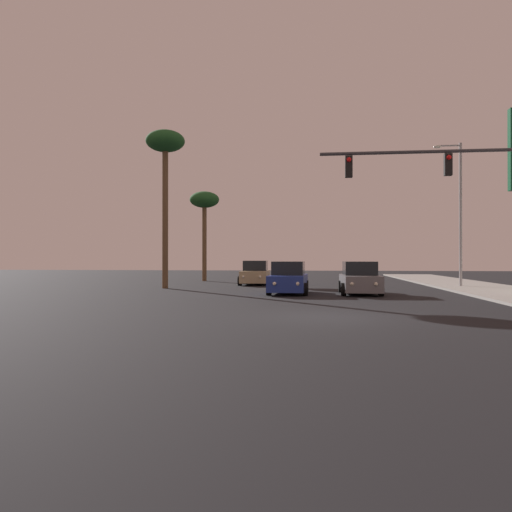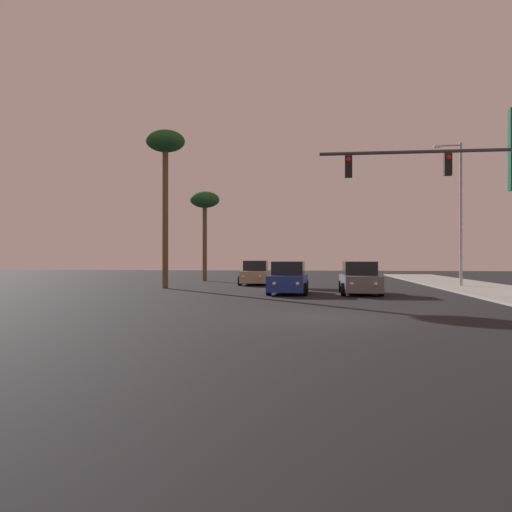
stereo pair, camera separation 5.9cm
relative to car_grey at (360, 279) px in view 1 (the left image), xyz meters
The scene contains 8 objects.
ground_plane 10.49m from the car_grey, 100.15° to the right, with size 120.00×120.00×0.00m, color black.
car_grey is the anchor object (origin of this frame).
car_blue 3.67m from the car_grey, behind, with size 2.04×4.34×1.68m.
car_tan 10.76m from the car_grey, 126.76° to the left, with size 2.04×4.34×1.68m.
traffic_light_mast 7.33m from the car_grey, 54.73° to the right, with size 8.09×0.36×6.50m.
street_lamp 10.30m from the car_grey, 44.22° to the left, with size 1.74×0.24×9.00m.
palm_tree_near 14.30m from the car_grey, 162.08° to the left, with size 2.40×2.40×9.74m.
palm_tree_mid 18.56m from the car_grey, 129.33° to the left, with size 2.40×2.40×7.30m.
Camera 1 is at (-0.48, -15.82, 1.84)m, focal length 35.00 mm.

